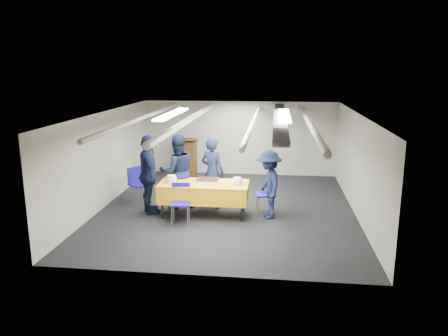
{
  "coord_description": "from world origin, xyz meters",
  "views": [
    {
      "loc": [
        1.11,
        -10.01,
        3.37
      ],
      "look_at": [
        -0.06,
        -0.2,
        1.05
      ],
      "focal_mm": 35.0,
      "sensor_mm": 36.0,
      "label": 1
    }
  ],
  "objects_px": {
    "serving_table": "(204,192)",
    "chair_near": "(181,199)",
    "chair_left": "(137,181)",
    "sailor_d": "(269,185)",
    "sailor_c": "(149,175)",
    "podium": "(187,157)",
    "chair_right": "(269,191)",
    "sailor_a": "(212,172)",
    "sailor_b": "(177,171)",
    "sheet_cake": "(208,180)"
  },
  "relations": [
    {
      "from": "serving_table",
      "to": "chair_near",
      "type": "xyz_separation_m",
      "value": [
        -0.43,
        -0.5,
        -0.03
      ]
    },
    {
      "from": "chair_left",
      "to": "sailor_d",
      "type": "distance_m",
      "value": 3.45
    },
    {
      "from": "chair_left",
      "to": "sailor_c",
      "type": "bearing_deg",
      "value": -57.05
    },
    {
      "from": "serving_table",
      "to": "sailor_c",
      "type": "bearing_deg",
      "value": -179.53
    },
    {
      "from": "serving_table",
      "to": "chair_left",
      "type": "height_order",
      "value": "chair_left"
    },
    {
      "from": "sailor_d",
      "to": "chair_near",
      "type": "bearing_deg",
      "value": -88.51
    },
    {
      "from": "podium",
      "to": "chair_right",
      "type": "relative_size",
      "value": 1.44
    },
    {
      "from": "chair_right",
      "to": "serving_table",
      "type": "bearing_deg",
      "value": -167.4
    },
    {
      "from": "chair_right",
      "to": "sailor_a",
      "type": "xyz_separation_m",
      "value": [
        -1.37,
        0.33,
        0.33
      ]
    },
    {
      "from": "chair_left",
      "to": "sailor_b",
      "type": "xyz_separation_m",
      "value": [
        1.13,
        -0.35,
        0.36
      ]
    },
    {
      "from": "serving_table",
      "to": "sailor_c",
      "type": "relative_size",
      "value": 1.1
    },
    {
      "from": "podium",
      "to": "chair_near",
      "type": "xyz_separation_m",
      "value": [
        0.69,
        -4.09,
        -0.08
      ]
    },
    {
      "from": "chair_left",
      "to": "chair_near",
      "type": "bearing_deg",
      "value": -44.06
    },
    {
      "from": "podium",
      "to": "chair_right",
      "type": "distance_m",
      "value": 4.17
    },
    {
      "from": "serving_table",
      "to": "chair_near",
      "type": "height_order",
      "value": "chair_near"
    },
    {
      "from": "serving_table",
      "to": "podium",
      "type": "height_order",
      "value": "podium"
    },
    {
      "from": "podium",
      "to": "sheet_cake",
      "type": "bearing_deg",
      "value": -71.22
    },
    {
      "from": "sheet_cake",
      "to": "sailor_d",
      "type": "height_order",
      "value": "sailor_d"
    },
    {
      "from": "serving_table",
      "to": "sailor_c",
      "type": "height_order",
      "value": "sailor_c"
    },
    {
      "from": "chair_left",
      "to": "serving_table",
      "type": "bearing_deg",
      "value": -25.26
    },
    {
      "from": "chair_near",
      "to": "chair_right",
      "type": "distance_m",
      "value": 2.08
    },
    {
      "from": "chair_near",
      "to": "sailor_a",
      "type": "distance_m",
      "value": 1.32
    },
    {
      "from": "chair_near",
      "to": "chair_left",
      "type": "distance_m",
      "value": 1.99
    },
    {
      "from": "chair_near",
      "to": "chair_left",
      "type": "xyz_separation_m",
      "value": [
        -1.43,
        1.38,
        0.0
      ]
    },
    {
      "from": "podium",
      "to": "chair_near",
      "type": "bearing_deg",
      "value": -80.47
    },
    {
      "from": "chair_right",
      "to": "sailor_b",
      "type": "xyz_separation_m",
      "value": [
        -2.2,
        0.19,
        0.36
      ]
    },
    {
      "from": "sailor_c",
      "to": "chair_near",
      "type": "bearing_deg",
      "value": -147.74
    },
    {
      "from": "podium",
      "to": "chair_right",
      "type": "height_order",
      "value": "podium"
    },
    {
      "from": "podium",
      "to": "sailor_a",
      "type": "height_order",
      "value": "sailor_a"
    },
    {
      "from": "chair_right",
      "to": "sailor_d",
      "type": "relative_size",
      "value": 0.56
    },
    {
      "from": "chair_left",
      "to": "sailor_c",
      "type": "height_order",
      "value": "sailor_c"
    },
    {
      "from": "chair_near",
      "to": "sailor_b",
      "type": "distance_m",
      "value": 1.13
    },
    {
      "from": "serving_table",
      "to": "sailor_a",
      "type": "bearing_deg",
      "value": 81.03
    },
    {
      "from": "sailor_a",
      "to": "chair_right",
      "type": "bearing_deg",
      "value": -169.3
    },
    {
      "from": "chair_right",
      "to": "sailor_b",
      "type": "distance_m",
      "value": 2.24
    },
    {
      "from": "serving_table",
      "to": "sailor_d",
      "type": "relative_size",
      "value": 1.31
    },
    {
      "from": "sheet_cake",
      "to": "podium",
      "type": "height_order",
      "value": "podium"
    },
    {
      "from": "chair_left",
      "to": "sailor_b",
      "type": "height_order",
      "value": "sailor_b"
    },
    {
      "from": "podium",
      "to": "sailor_c",
      "type": "xyz_separation_m",
      "value": [
        -0.16,
        -3.6,
        0.31
      ]
    },
    {
      "from": "sailor_c",
      "to": "sailor_d",
      "type": "relative_size",
      "value": 1.19
    },
    {
      "from": "sheet_cake",
      "to": "sailor_b",
      "type": "relative_size",
      "value": 0.28
    },
    {
      "from": "sailor_a",
      "to": "chair_left",
      "type": "bearing_deg",
      "value": 17.93
    },
    {
      "from": "chair_right",
      "to": "chair_left",
      "type": "height_order",
      "value": "same"
    },
    {
      "from": "serving_table",
      "to": "chair_left",
      "type": "distance_m",
      "value": 2.06
    },
    {
      "from": "serving_table",
      "to": "sailor_c",
      "type": "distance_m",
      "value": 1.33
    },
    {
      "from": "chair_right",
      "to": "sailor_c",
      "type": "xyz_separation_m",
      "value": [
        -2.76,
        -0.34,
        0.39
      ]
    },
    {
      "from": "podium",
      "to": "sailor_a",
      "type": "relative_size",
      "value": 0.73
    },
    {
      "from": "sheet_cake",
      "to": "sailor_b",
      "type": "xyz_separation_m",
      "value": [
        -0.81,
        0.45,
        0.08
      ]
    },
    {
      "from": "sailor_c",
      "to": "sailor_d",
      "type": "height_order",
      "value": "sailor_c"
    },
    {
      "from": "chair_near",
      "to": "chair_left",
      "type": "height_order",
      "value": "same"
    }
  ]
}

